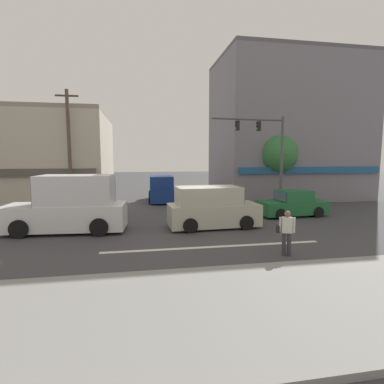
{
  "coord_description": "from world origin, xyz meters",
  "views": [
    {
      "loc": [
        -2.96,
        -14.89,
        3.59
      ],
      "look_at": [
        0.05,
        2.0,
        1.6
      ],
      "focal_mm": 28.0,
      "sensor_mm": 36.0,
      "label": 1
    }
  ],
  "objects_px": {
    "utility_pole_far_right": "(288,153)",
    "pedestrian_foreground_with_bag": "(286,230)",
    "traffic_light_mast": "(268,148)",
    "box_truck_crossing_leftbound": "(70,206)",
    "sedan_parked_curbside": "(292,204)",
    "utility_pole_near_left": "(69,150)",
    "street_tree": "(278,155)",
    "van_crossing_center": "(212,208)",
    "van_crossing_rightbound": "(161,189)"
  },
  "relations": [
    {
      "from": "utility_pole_far_right",
      "to": "pedestrian_foreground_with_bag",
      "type": "bearing_deg",
      "value": -117.63
    },
    {
      "from": "traffic_light_mast",
      "to": "box_truck_crossing_leftbound",
      "type": "bearing_deg",
      "value": -164.3
    },
    {
      "from": "sedan_parked_curbside",
      "to": "box_truck_crossing_leftbound",
      "type": "bearing_deg",
      "value": -171.83
    },
    {
      "from": "box_truck_crossing_leftbound",
      "to": "utility_pole_near_left",
      "type": "bearing_deg",
      "value": 101.21
    },
    {
      "from": "utility_pole_near_left",
      "to": "street_tree",
      "type": "bearing_deg",
      "value": 4.16
    },
    {
      "from": "box_truck_crossing_leftbound",
      "to": "van_crossing_center",
      "type": "bearing_deg",
      "value": -2.4
    },
    {
      "from": "street_tree",
      "to": "pedestrian_foreground_with_bag",
      "type": "relative_size",
      "value": 3.17
    },
    {
      "from": "box_truck_crossing_leftbound",
      "to": "street_tree",
      "type": "bearing_deg",
      "value": 25.48
    },
    {
      "from": "street_tree",
      "to": "box_truck_crossing_leftbound",
      "type": "relative_size",
      "value": 0.92
    },
    {
      "from": "utility_pole_near_left",
      "to": "van_crossing_rightbound",
      "type": "xyz_separation_m",
      "value": [
        6.16,
        3.85,
        -3.08
      ]
    },
    {
      "from": "van_crossing_rightbound",
      "to": "sedan_parked_curbside",
      "type": "distance_m",
      "value": 10.66
    },
    {
      "from": "box_truck_crossing_leftbound",
      "to": "sedan_parked_curbside",
      "type": "relative_size",
      "value": 1.36
    },
    {
      "from": "utility_pole_far_right",
      "to": "box_truck_crossing_leftbound",
      "type": "height_order",
      "value": "utility_pole_far_right"
    },
    {
      "from": "sedan_parked_curbside",
      "to": "utility_pole_far_right",
      "type": "bearing_deg",
      "value": 66.06
    },
    {
      "from": "pedestrian_foreground_with_bag",
      "to": "street_tree",
      "type": "bearing_deg",
      "value": 65.48
    },
    {
      "from": "utility_pole_near_left",
      "to": "box_truck_crossing_leftbound",
      "type": "xyz_separation_m",
      "value": [
        1.1,
        -5.53,
        -2.83
      ]
    },
    {
      "from": "box_truck_crossing_leftbound",
      "to": "pedestrian_foreground_with_bag",
      "type": "distance_m",
      "value": 9.96
    },
    {
      "from": "utility_pole_far_right",
      "to": "sedan_parked_curbside",
      "type": "distance_m",
      "value": 6.24
    },
    {
      "from": "van_crossing_rightbound",
      "to": "traffic_light_mast",
      "type": "bearing_deg",
      "value": -43.59
    },
    {
      "from": "van_crossing_center",
      "to": "sedan_parked_curbside",
      "type": "height_order",
      "value": "van_crossing_center"
    },
    {
      "from": "van_crossing_center",
      "to": "street_tree",
      "type": "bearing_deg",
      "value": 44.84
    },
    {
      "from": "traffic_light_mast",
      "to": "sedan_parked_curbside",
      "type": "distance_m",
      "value": 3.89
    },
    {
      "from": "van_crossing_center",
      "to": "sedan_parked_curbside",
      "type": "bearing_deg",
      "value": 20.48
    },
    {
      "from": "utility_pole_far_right",
      "to": "van_crossing_center",
      "type": "height_order",
      "value": "utility_pole_far_right"
    },
    {
      "from": "utility_pole_far_right",
      "to": "pedestrian_foreground_with_bag",
      "type": "distance_m",
      "value": 13.66
    },
    {
      "from": "street_tree",
      "to": "utility_pole_near_left",
      "type": "height_order",
      "value": "utility_pole_near_left"
    },
    {
      "from": "box_truck_crossing_leftbound",
      "to": "pedestrian_foreground_with_bag",
      "type": "xyz_separation_m",
      "value": [
        8.53,
        -5.13,
        -0.3
      ]
    },
    {
      "from": "utility_pole_far_right",
      "to": "van_crossing_rightbound",
      "type": "xyz_separation_m",
      "value": [
        -9.65,
        2.7,
        -2.93
      ]
    },
    {
      "from": "utility_pole_near_left",
      "to": "van_crossing_center",
      "type": "relative_size",
      "value": 1.68
    },
    {
      "from": "traffic_light_mast",
      "to": "sedan_parked_curbside",
      "type": "bearing_deg",
      "value": -54.35
    },
    {
      "from": "box_truck_crossing_leftbound",
      "to": "sedan_parked_curbside",
      "type": "distance_m",
      "value": 12.69
    },
    {
      "from": "traffic_light_mast",
      "to": "pedestrian_foreground_with_bag",
      "type": "distance_m",
      "value": 9.45
    },
    {
      "from": "street_tree",
      "to": "utility_pole_far_right",
      "type": "height_order",
      "value": "utility_pole_far_right"
    },
    {
      "from": "van_crossing_center",
      "to": "pedestrian_foreground_with_bag",
      "type": "distance_m",
      "value": 5.09
    },
    {
      "from": "utility_pole_near_left",
      "to": "van_crossing_center",
      "type": "distance_m",
      "value": 10.39
    },
    {
      "from": "traffic_light_mast",
      "to": "sedan_parked_curbside",
      "type": "xyz_separation_m",
      "value": [
        1.03,
        -1.44,
        -3.46
      ]
    },
    {
      "from": "sedan_parked_curbside",
      "to": "van_crossing_rightbound",
      "type": "bearing_deg",
      "value": 134.64
    },
    {
      "from": "van_crossing_center",
      "to": "sedan_parked_curbside",
      "type": "xyz_separation_m",
      "value": [
        5.61,
        2.09,
        -0.29
      ]
    },
    {
      "from": "street_tree",
      "to": "van_crossing_rightbound",
      "type": "bearing_deg",
      "value": 162.61
    },
    {
      "from": "utility_pole_near_left",
      "to": "box_truck_crossing_leftbound",
      "type": "bearing_deg",
      "value": -78.79
    },
    {
      "from": "van_crossing_rightbound",
      "to": "sedan_parked_curbside",
      "type": "relative_size",
      "value": 1.1
    },
    {
      "from": "van_crossing_rightbound",
      "to": "box_truck_crossing_leftbound",
      "type": "xyz_separation_m",
      "value": [
        -5.06,
        -9.38,
        0.25
      ]
    },
    {
      "from": "traffic_light_mast",
      "to": "van_crossing_center",
      "type": "height_order",
      "value": "traffic_light_mast"
    },
    {
      "from": "street_tree",
      "to": "traffic_light_mast",
      "type": "relative_size",
      "value": 0.85
    },
    {
      "from": "utility_pole_far_right",
      "to": "box_truck_crossing_leftbound",
      "type": "distance_m",
      "value": 16.39
    },
    {
      "from": "traffic_light_mast",
      "to": "van_crossing_center",
      "type": "relative_size",
      "value": 1.33
    },
    {
      "from": "box_truck_crossing_leftbound",
      "to": "pedestrian_foreground_with_bag",
      "type": "relative_size",
      "value": 3.43
    },
    {
      "from": "traffic_light_mast",
      "to": "van_crossing_center",
      "type": "xyz_separation_m",
      "value": [
        -4.58,
        -3.53,
        -3.17
      ]
    },
    {
      "from": "utility_pole_far_right",
      "to": "pedestrian_foreground_with_bag",
      "type": "height_order",
      "value": "utility_pole_far_right"
    },
    {
      "from": "pedestrian_foreground_with_bag",
      "to": "utility_pole_near_left",
      "type": "bearing_deg",
      "value": 132.11
    }
  ]
}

